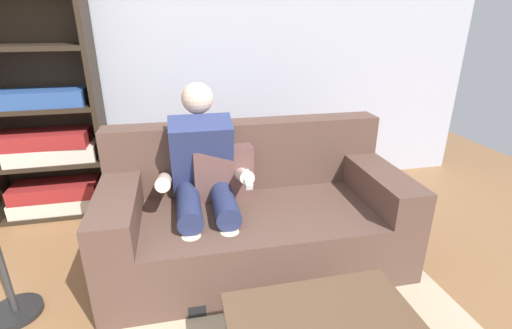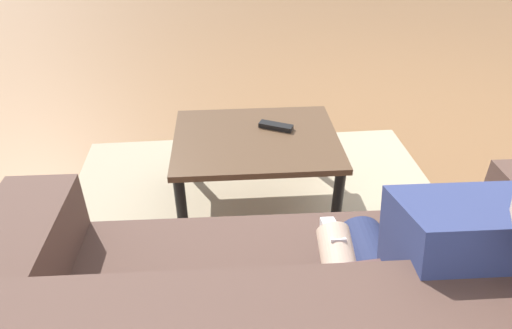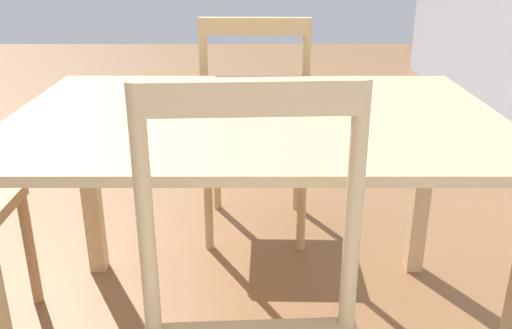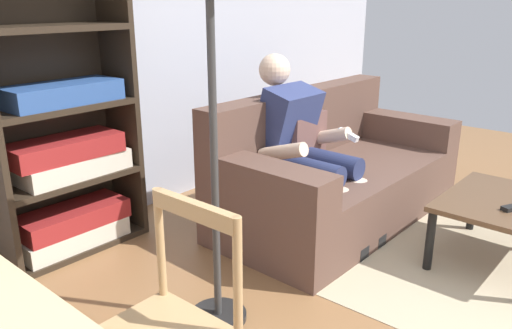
# 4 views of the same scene
# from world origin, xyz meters

# --- Properties ---
(ground_plane) EXTENTS (9.14, 9.14, 0.00)m
(ground_plane) POSITION_xyz_m (0.00, 0.00, 0.00)
(ground_plane) COLOR brown
(person_lounging) EXTENTS (0.59, 0.92, 1.17)m
(person_lounging) POSITION_xyz_m (0.83, 1.89, 0.60)
(person_lounging) COLOR navy
(person_lounging) RESTS_ON ground_plane
(coffee_table) EXTENTS (0.80, 0.63, 0.40)m
(coffee_table) POSITION_xyz_m (1.22, 0.71, 0.34)
(coffee_table) COLOR brown
(coffee_table) RESTS_ON ground_plane
(tv_remote) EXTENTS (0.18, 0.12, 0.02)m
(tv_remote) POSITION_xyz_m (1.11, 0.63, 0.41)
(tv_remote) COLOR black
(tv_remote) RESTS_ON coffee_table
(area_rug) EXTENTS (2.03, 1.44, 0.01)m
(area_rug) POSITION_xyz_m (1.22, 0.71, 0.00)
(area_rug) COLOR tan
(area_rug) RESTS_ON ground_plane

